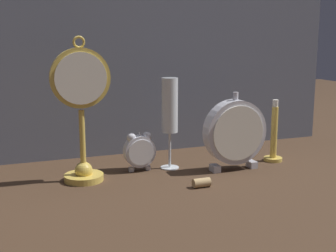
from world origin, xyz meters
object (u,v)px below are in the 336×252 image
object	(u,v)px
alarm_clock_twin_bell	(139,150)
brass_candlestick	(274,140)
champagne_flute	(170,111)
mantel_clock_silver	(235,132)
wine_cork	(202,183)
pocket_watch_on_stand	(82,114)

from	to	relation	value
alarm_clock_twin_bell	brass_candlestick	bearing A→B (deg)	-5.89
champagne_flute	mantel_clock_silver	bearing A→B (deg)	-25.40
alarm_clock_twin_bell	champagne_flute	size ratio (longest dim) A/B	0.43
champagne_flute	wine_cork	size ratio (longest dim) A/B	5.83
pocket_watch_on_stand	wine_cork	distance (m)	0.33
brass_candlestick	wine_cork	distance (m)	0.32
mantel_clock_silver	wine_cork	world-z (taller)	mantel_clock_silver
brass_candlestick	wine_cork	bearing A→B (deg)	-154.20
mantel_clock_silver	champagne_flute	size ratio (longest dim) A/B	0.85
mantel_clock_silver	pocket_watch_on_stand	bearing A→B (deg)	173.21
pocket_watch_on_stand	alarm_clock_twin_bell	world-z (taller)	pocket_watch_on_stand
champagne_flute	brass_candlestick	xyz separation A→B (m)	(0.30, -0.04, -0.10)
pocket_watch_on_stand	brass_candlestick	bearing A→B (deg)	-0.92
pocket_watch_on_stand	mantel_clock_silver	distance (m)	0.40
mantel_clock_silver	brass_candlestick	bearing A→B (deg)	14.58
champagne_flute	wine_cork	bearing A→B (deg)	-85.46
pocket_watch_on_stand	alarm_clock_twin_bell	xyz separation A→B (m)	(0.15, 0.03, -0.11)
mantel_clock_silver	champagne_flute	world-z (taller)	champagne_flute
pocket_watch_on_stand	champagne_flute	xyz separation A→B (m)	(0.24, 0.03, -0.01)
champagne_flute	pocket_watch_on_stand	bearing A→B (deg)	-173.51
alarm_clock_twin_bell	champagne_flute	xyz separation A→B (m)	(0.08, -0.00, 0.10)
champagne_flute	brass_candlestick	distance (m)	0.32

